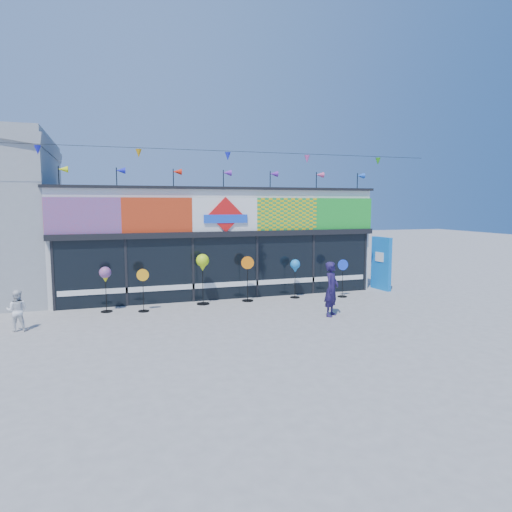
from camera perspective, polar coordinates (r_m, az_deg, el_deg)
name	(u,v)px	position (r m, az deg, el deg)	size (l,w,h in m)	color
ground	(254,322)	(13.67, -0.19, -8.23)	(80.00, 80.00, 0.00)	gray
kite_shop	(210,239)	(19.01, -5.72, 2.17)	(16.00, 5.70, 5.31)	silver
blue_sign	(381,263)	(19.23, 15.37, -0.88)	(0.28, 1.09, 2.15)	blue
spinner_0	(105,276)	(15.43, -18.32, -2.37)	(0.37, 0.37, 1.48)	black
spinner_1	(143,289)	(15.23, -13.93, -4.04)	(0.39, 0.36, 1.40)	black
spinner_2	(203,264)	(15.86, -6.70, -1.01)	(0.45, 0.45, 1.77)	black
spinner_3	(248,278)	(16.35, -1.06, -2.71)	(0.44, 0.41, 1.62)	black
spinner_4	(295,267)	(16.94, 4.92, -1.39)	(0.37, 0.37, 1.44)	black
spinner_5	(343,277)	(17.40, 10.78, -2.63)	(0.40, 0.36, 1.41)	black
adult_man	(332,289)	(14.39, 9.43, -4.09)	(0.62, 0.41, 1.71)	#1F1544
child	(17,310)	(14.21, -27.70, -6.05)	(0.56, 0.32, 1.14)	white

